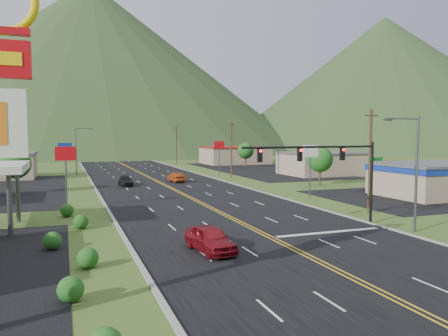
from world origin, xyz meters
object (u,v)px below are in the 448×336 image
object	(u,v)px
car_dark_mid	(126,181)
car_red_far	(176,177)
streetlight_east	(413,166)
streetlight_west	(78,148)
car_red_near	(210,239)
traffic_signal	(332,162)

from	to	relation	value
car_dark_mid	car_red_far	bearing A→B (deg)	19.98
streetlight_east	streetlight_west	size ratio (longest dim) A/B	1.00
car_red_near	car_red_far	bearing A→B (deg)	72.25
streetlight_east	car_red_far	distance (m)	42.67
streetlight_east	car_dark_mid	distance (m)	42.59
traffic_signal	streetlight_west	distance (m)	58.88
car_red_far	traffic_signal	bearing A→B (deg)	90.82
traffic_signal	streetlight_west	world-z (taller)	streetlight_west
streetlight_east	car_red_near	bearing A→B (deg)	-179.60
streetlight_west	car_red_near	distance (m)	60.60
streetlight_east	traffic_signal	bearing A→B (deg)	139.61
streetlight_east	car_red_near	size ratio (longest dim) A/B	1.83
streetlight_west	car_dark_mid	bearing A→B (deg)	-74.14
streetlight_west	streetlight_east	bearing A→B (deg)	-69.14
car_dark_mid	car_red_far	xyz separation A→B (m)	(8.35, 2.72, 0.07)
traffic_signal	streetlight_east	size ratio (longest dim) A/B	1.46
car_dark_mid	streetlight_west	bearing A→B (deg)	107.80
car_red_far	car_dark_mid	bearing A→B (deg)	13.07
car_red_far	streetlight_west	bearing A→B (deg)	-57.05
traffic_signal	car_red_far	bearing A→B (deg)	95.79
streetlight_west	car_red_far	bearing A→B (deg)	-52.08
streetlight_east	car_red_far	world-z (taller)	streetlight_east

